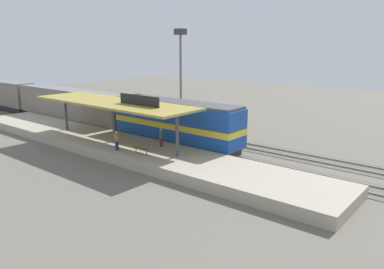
{
  "coord_description": "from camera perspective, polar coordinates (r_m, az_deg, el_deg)",
  "views": [
    {
      "loc": [
        -26.63,
        -27.68,
        9.78
      ],
      "look_at": [
        -1.38,
        -6.9,
        2.0
      ],
      "focal_mm": 35.12,
      "sensor_mm": 36.0,
      "label": 1
    }
  ],
  "objects": [
    {
      "name": "ground_plane",
      "position": [
        41.01,
        -4.44,
        -0.46
      ],
      "size": [
        120.0,
        120.0,
        0.0
      ],
      "primitive_type": "plane",
      "color": "#666056"
    },
    {
      "name": "track_near",
      "position": [
        39.63,
        -6.45,
        -0.94
      ],
      "size": [
        3.2,
        110.0,
        0.16
      ],
      "color": "#565249",
      "rests_on": "ground"
    },
    {
      "name": "track_far",
      "position": [
        42.85,
        -2.04,
        0.23
      ],
      "size": [
        3.2,
        110.0,
        0.16
      ],
      "color": "#565249",
      "rests_on": "ground"
    },
    {
      "name": "platform",
      "position": [
        36.59,
        -11.63,
        -1.67
      ],
      "size": [
        6.0,
        44.0,
        0.9
      ],
      "primitive_type": "cube",
      "color": "#A89E89",
      "rests_on": "ground"
    },
    {
      "name": "station_canopy",
      "position": [
        35.69,
        -11.84,
        4.65
      ],
      "size": [
        5.2,
        18.0,
        4.7
      ],
      "color": "#47474C",
      "rests_on": "platform"
    },
    {
      "name": "platform_bench",
      "position": [
        31.66,
        -7.72,
        -2.2
      ],
      "size": [
        0.44,
        1.7,
        0.5
      ],
      "color": "#333338",
      "rests_on": "platform"
    },
    {
      "name": "locomotive",
      "position": [
        36.59,
        -2.5,
        1.75
      ],
      "size": [
        2.93,
        14.43,
        4.44
      ],
      "color": "#28282D",
      "rests_on": "track_near"
    },
    {
      "name": "passenger_carriage_front",
      "position": [
        50.27,
        -18.0,
        4.19
      ],
      "size": [
        2.9,
        20.0,
        4.24
      ],
      "color": "#28282D",
      "rests_on": "track_near"
    },
    {
      "name": "freight_car",
      "position": [
        41.73,
        -0.91,
        2.6
      ],
      "size": [
        2.8,
        12.0,
        3.54
      ],
      "color": "#28282D",
      "rests_on": "track_far"
    },
    {
      "name": "light_mast",
      "position": [
        45.76,
        -1.75,
        11.65
      ],
      "size": [
        1.1,
        1.1,
        11.7
      ],
      "color": "slate",
      "rests_on": "ground"
    },
    {
      "name": "person_waiting",
      "position": [
        33.01,
        -11.38,
        -0.78
      ],
      "size": [
        0.34,
        0.34,
        1.71
      ],
      "color": "navy",
      "rests_on": "platform"
    },
    {
      "name": "person_walking",
      "position": [
        33.62,
        -4.72,
        -0.3
      ],
      "size": [
        0.34,
        0.34,
        1.71
      ],
      "color": "maroon",
      "rests_on": "platform"
    }
  ]
}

